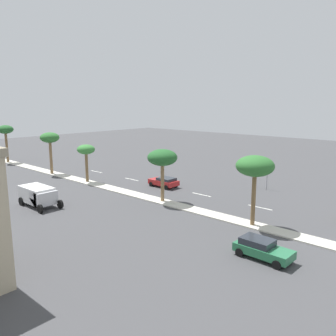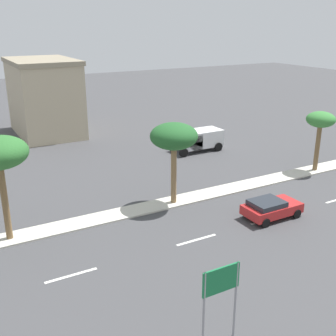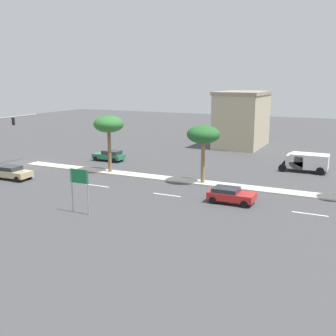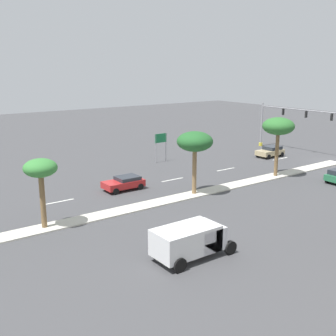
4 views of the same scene
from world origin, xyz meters
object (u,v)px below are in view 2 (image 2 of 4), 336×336
Objects in this scene: directional_road_sign at (221,288)px; commercial_building at (44,97)px; palm_tree_right at (321,122)px; sedan_red_left at (271,208)px; box_truck at (198,139)px; palm_tree_near at (174,137)px.

commercial_building reaches higher than directional_road_sign.
directional_road_sign is 23.93m from palm_tree_right.
palm_tree_right is at bearing 123.45° from directional_road_sign.
box_truck is (-15.49, 4.13, 0.50)m from sedan_red_left.
directional_road_sign is 38.09m from commercial_building.
box_truck is at bearing 38.69° from commercial_building.
commercial_building is at bearing 176.34° from directional_road_sign.
directional_road_sign reaches higher than sedan_red_left.
directional_road_sign is 0.91× the size of sedan_red_left.
sedan_red_left is 16.03m from box_truck.
sedan_red_left is (-7.92, 9.97, -1.93)m from directional_road_sign.
directional_road_sign is at bearing -31.07° from box_truck.
commercial_building is 2.04× the size of palm_tree_right.
palm_tree_right is at bearing 90.05° from palm_tree_near.
directional_road_sign is 27.36m from box_truck.
palm_tree_right is at bearing 117.78° from sedan_red_left.
palm_tree_right is 1.32× the size of sedan_red_left.
palm_tree_right is 12.23m from box_truck.
box_truck is (14.58, 11.67, -3.10)m from commercial_building.
palm_tree_near is 1.13× the size of palm_tree_right.
palm_tree_near is (24.84, 2.97, 0.67)m from commercial_building.
commercial_building is at bearing -141.31° from box_truck.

